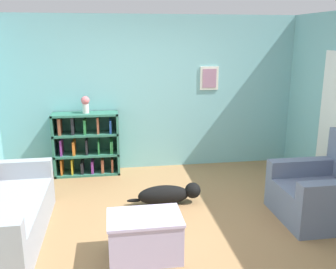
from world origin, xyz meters
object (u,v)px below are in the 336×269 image
(vase, at_px, (85,104))
(dog, at_px, (169,194))
(coffee_table, at_px, (145,235))
(bookshelf, at_px, (87,144))
(recliner_chair, at_px, (326,192))

(vase, bearing_deg, dog, -50.65)
(coffee_table, relative_size, dog, 0.75)
(coffee_table, xyz_separation_m, dog, (0.44, 1.22, -0.10))
(dog, bearing_deg, coffee_table, -110.02)
(bookshelf, height_order, recliner_chair, recliner_chair)
(vase, bearing_deg, recliner_chair, -34.37)
(coffee_table, distance_m, dog, 1.30)
(recliner_chair, relative_size, dog, 1.04)
(coffee_table, bearing_deg, bookshelf, 105.23)
(vase, bearing_deg, bookshelf, 132.88)
(bookshelf, relative_size, coffee_table, 1.39)
(bookshelf, xyz_separation_m, dog, (1.16, -1.41, -0.37))
(bookshelf, relative_size, vase, 3.87)
(bookshelf, relative_size, dog, 1.04)
(dog, relative_size, vase, 3.71)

